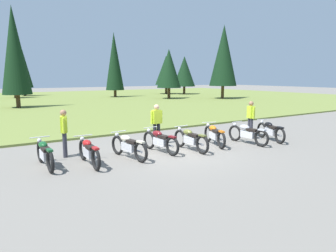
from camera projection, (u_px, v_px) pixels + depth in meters
ground_plane at (177, 152)px, 11.56m from camera, size 140.00×140.00×0.00m
grass_moorland at (40, 102)px, 33.31m from camera, size 80.00×44.00×0.10m
forest_treeline at (33, 63)px, 36.36m from camera, size 44.49×26.35×8.90m
motorcycle_british_green at (45, 154)px, 9.53m from camera, size 0.62×2.10×0.88m
motorcycle_red at (89, 152)px, 9.78m from camera, size 0.62×2.10×0.88m
motorcycle_cream at (128, 146)px, 10.59m from camera, size 0.67×2.09×0.88m
motorcycle_maroon at (160, 141)px, 11.45m from camera, size 0.62×2.10×0.88m
motorcycle_olive at (190, 139)px, 11.73m from camera, size 0.62×2.10×0.88m
motorcycle_orange at (214, 135)px, 12.63m from camera, size 0.87×2.02×0.88m
motorcycle_silver at (248, 133)px, 12.90m from camera, size 0.62×2.10×0.88m
motorcycle_black at (270, 131)px, 13.56m from camera, size 0.85×2.03×0.88m
rider_checking_bike at (251, 117)px, 14.32m from camera, size 0.31×0.53×1.67m
rider_with_back_turned at (64, 130)px, 10.69m from camera, size 0.31×0.53×1.67m
rider_near_row_end at (157, 122)px, 12.68m from camera, size 0.55×0.22×1.67m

